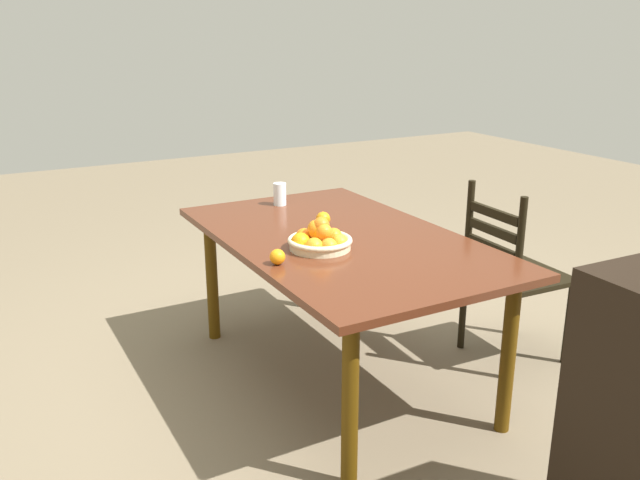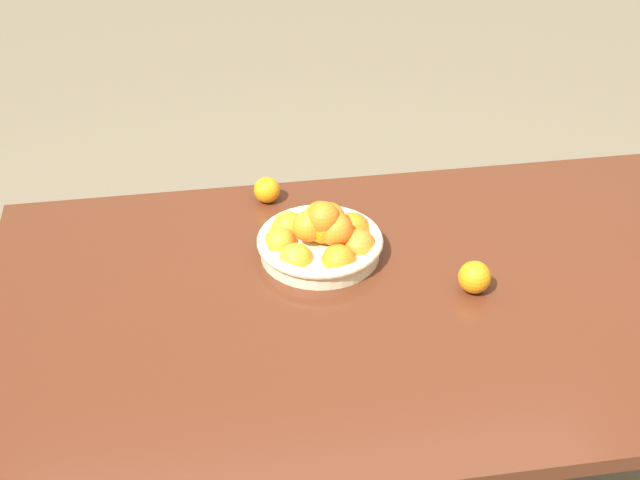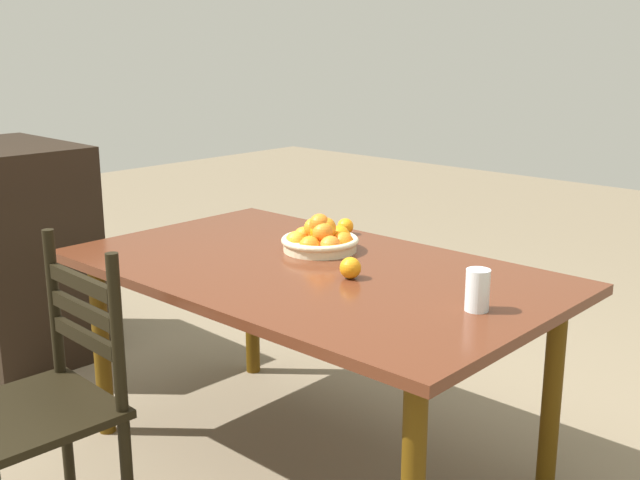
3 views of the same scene
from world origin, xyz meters
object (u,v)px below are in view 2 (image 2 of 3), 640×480
object	(u,v)px
dining_table	(383,324)
orange_loose_1	(475,277)
orange_loose_0	(267,190)
fruit_bowl	(322,237)

from	to	relation	value
dining_table	orange_loose_1	xyz separation A→B (m)	(-0.19, 0.01, 0.11)
dining_table	orange_loose_0	world-z (taller)	orange_loose_0
dining_table	fruit_bowl	size ratio (longest dim) A/B	5.95
fruit_bowl	orange_loose_0	size ratio (longest dim) A/B	4.41
dining_table	orange_loose_1	size ratio (longest dim) A/B	24.03
orange_loose_0	orange_loose_1	world-z (taller)	orange_loose_1
fruit_bowl	orange_loose_1	world-z (taller)	fruit_bowl
orange_loose_1	dining_table	bearing A→B (deg)	-3.39
dining_table	fruit_bowl	distance (m)	0.24
orange_loose_0	orange_loose_1	xyz separation A→B (m)	(-0.39, 0.43, 0.00)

